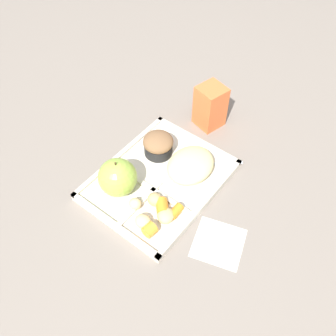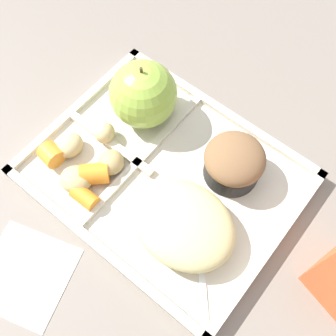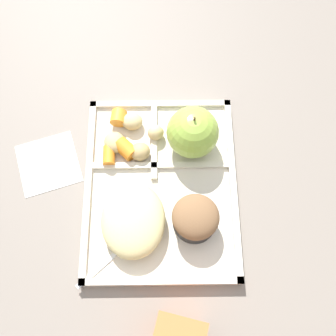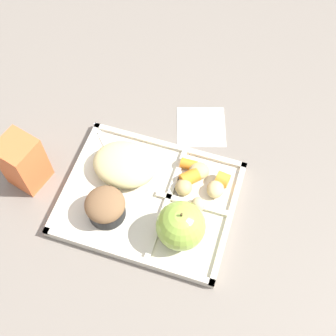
{
  "view_description": "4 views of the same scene",
  "coord_description": "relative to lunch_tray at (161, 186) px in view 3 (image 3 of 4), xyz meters",
  "views": [
    {
      "loc": [
        -0.38,
        -0.32,
        0.66
      ],
      "look_at": [
        0.02,
        -0.01,
        0.04
      ],
      "focal_mm": 39.14,
      "sensor_mm": 36.0,
      "label": 1
    },
    {
      "loc": [
        0.13,
        -0.16,
        0.46
      ],
      "look_at": [
        0.0,
        0.0,
        0.03
      ],
      "focal_mm": 43.26,
      "sensor_mm": 36.0,
      "label": 2
    },
    {
      "loc": [
        0.21,
        0.01,
        0.62
      ],
      "look_at": [
        -0.02,
        0.01,
        0.04
      ],
      "focal_mm": 42.79,
      "sensor_mm": 36.0,
      "label": 3
    },
    {
      "loc": [
        -0.14,
        0.33,
        0.75
      ],
      "look_at": [
        -0.02,
        -0.06,
        0.04
      ],
      "focal_mm": 48.16,
      "sensor_mm": 36.0,
      "label": 4
    }
  ],
  "objects": [
    {
      "name": "ground",
      "position": [
        0.0,
        0.0,
        -0.01
      ],
      "size": [
        6.0,
        6.0,
        0.0
      ],
      "primitive_type": "plane",
      "color": "slate"
    },
    {
      "name": "lunch_tray",
      "position": [
        0.0,
        0.0,
        0.0
      ],
      "size": [
        0.31,
        0.24,
        0.02
      ],
      "color": "beige",
      "rests_on": "ground"
    },
    {
      "name": "green_apple",
      "position": [
        -0.07,
        0.05,
        0.05
      ],
      "size": [
        0.08,
        0.08,
        0.09
      ],
      "color": "#93B742",
      "rests_on": "lunch_tray"
    },
    {
      "name": "bran_muffin",
      "position": [
        0.06,
        0.05,
        0.03
      ],
      "size": [
        0.07,
        0.07,
        0.06
      ],
      "color": "black",
      "rests_on": "lunch_tray"
    },
    {
      "name": "carrot_slice_large",
      "position": [
        -0.12,
        -0.07,
        0.02
      ],
      "size": [
        0.03,
        0.03,
        0.03
      ],
      "primitive_type": "cylinder",
      "rotation": [
        0.0,
        1.57,
        3.01
      ],
      "color": "orange",
      "rests_on": "lunch_tray"
    },
    {
      "name": "carrot_slice_back",
      "position": [
        -0.05,
        -0.08,
        0.02
      ],
      "size": [
        0.03,
        0.02,
        0.02
      ],
      "primitive_type": "cylinder",
      "rotation": [
        0.0,
        1.57,
        3.16
      ],
      "color": "orange",
      "rests_on": "lunch_tray"
    },
    {
      "name": "carrot_slice_diagonal",
      "position": [
        -0.06,
        -0.06,
        0.02
      ],
      "size": [
        0.04,
        0.04,
        0.03
      ],
      "primitive_type": "cylinder",
      "rotation": [
        0.0,
        1.57,
        3.93
      ],
      "color": "orange",
      "rests_on": "lunch_tray"
    },
    {
      "name": "potato_chunk_large",
      "position": [
        -0.11,
        -0.05,
        0.02
      ],
      "size": [
        0.03,
        0.04,
        0.03
      ],
      "primitive_type": "ellipsoid",
      "rotation": [
        0.0,
        0.0,
        4.76
      ],
      "color": "tan",
      "rests_on": "lunch_tray"
    },
    {
      "name": "potato_chunk_golden",
      "position": [
        -0.07,
        -0.08,
        0.02
      ],
      "size": [
        0.05,
        0.05,
        0.02
      ],
      "primitive_type": "ellipsoid",
      "rotation": [
        0.0,
        0.0,
        3.55
      ],
      "color": "tan",
      "rests_on": "lunch_tray"
    },
    {
      "name": "potato_chunk_small",
      "position": [
        -0.05,
        -0.03,
        0.02
      ],
      "size": [
        0.04,
        0.04,
        0.03
      ],
      "primitive_type": "ellipsoid",
      "rotation": [
        0.0,
        0.0,
        1.79
      ],
      "color": "tan",
      "rests_on": "lunch_tray"
    },
    {
      "name": "potato_chunk_corner",
      "position": [
        -0.09,
        -0.01,
        0.02
      ],
      "size": [
        0.03,
        0.03,
        0.03
      ],
      "primitive_type": "ellipsoid",
      "rotation": [
        0.0,
        0.0,
        3.52
      ],
      "color": "tan",
      "rests_on": "lunch_tray"
    },
    {
      "name": "egg_noodle_pile",
      "position": [
        0.06,
        -0.04,
        0.03
      ],
      "size": [
        0.12,
        0.1,
        0.04
      ],
      "primitive_type": "ellipsoid",
      "color": "#D6C684",
      "rests_on": "lunch_tray"
    },
    {
      "name": "meatball_center",
      "position": [
        0.07,
        -0.04,
        0.02
      ],
      "size": [
        0.03,
        0.03,
        0.03
      ],
      "primitive_type": "sphere",
      "color": "brown",
      "rests_on": "lunch_tray"
    },
    {
      "name": "meatball_back",
      "position": [
        0.04,
        -0.04,
        0.02
      ],
      "size": [
        0.03,
        0.03,
        0.03
      ],
      "primitive_type": "sphere",
      "color": "brown",
      "rests_on": "lunch_tray"
    },
    {
      "name": "plastic_fork",
      "position": [
        0.1,
        -0.05,
        0.01
      ],
      "size": [
        0.12,
        0.13,
        0.0
      ],
      "color": "silver",
      "rests_on": "lunch_tray"
    },
    {
      "name": "paper_napkin",
      "position": [
        -0.04,
        -0.19,
        -0.01
      ],
      "size": [
        0.12,
        0.12,
        0.0
      ],
      "primitive_type": "cube",
      "rotation": [
        0.0,
        0.0,
        0.31
      ],
      "color": "white",
      "rests_on": "ground"
    }
  ]
}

